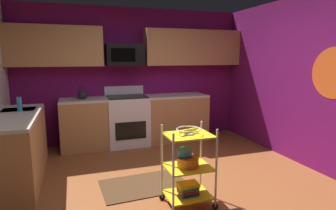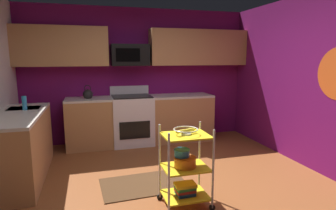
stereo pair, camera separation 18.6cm
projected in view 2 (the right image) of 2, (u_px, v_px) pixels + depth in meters
name	position (u px, v px, depth m)	size (l,w,h in m)	color
floor	(173.00, 192.00, 3.56)	(4.40, 4.80, 0.04)	brown
wall_back	(138.00, 75.00, 5.64)	(4.52, 0.06, 2.60)	#6B1156
wall_right	(326.00, 83.00, 3.93)	(0.06, 4.80, 2.60)	#6B1156
counter_run	(104.00, 128.00, 4.84)	(3.60, 2.35, 0.92)	#B27F4C
oven_range	(132.00, 119.00, 5.42)	(0.76, 0.65, 1.10)	white
upper_cabinets	(142.00, 47.00, 5.37)	(4.40, 0.33, 0.70)	#B27F4C
microwave	(130.00, 55.00, 5.31)	(0.70, 0.39, 0.40)	black
rolling_cart	(185.00, 167.00, 3.14)	(0.56, 0.41, 0.91)	silver
fruit_bowl	(186.00, 130.00, 3.07)	(0.27, 0.27, 0.07)	silver
mixing_bowl_large	(185.00, 162.00, 3.13)	(0.25, 0.25, 0.11)	orange
mixing_bowl_small	(182.00, 152.00, 3.13)	(0.18, 0.18, 0.08)	#338CBF
book_stack	(185.00, 189.00, 3.18)	(0.24, 0.18, 0.13)	#1E4C8C
kettle	(88.00, 94.00, 5.12)	(0.21, 0.18, 0.26)	black
dish_soap_bottle	(24.00, 103.00, 4.01)	(0.06, 0.06, 0.20)	#2D8CBF
floor_rug	(144.00, 184.00, 3.72)	(1.10, 0.70, 0.01)	#472D19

